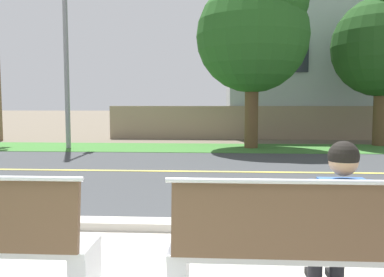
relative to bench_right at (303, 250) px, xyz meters
name	(u,v)px	position (x,y,z in m)	size (l,w,h in m)	color
ground_plane	(191,162)	(-1.27, 7.49, -0.46)	(140.00, 140.00, 0.00)	#665B4C
curb_edge	(163,225)	(-1.27, 1.84, -0.41)	(44.00, 0.30, 0.11)	#ADA89E
street_asphalt	(187,172)	(-1.27, 5.99, -0.46)	(52.00, 8.00, 0.01)	#383A3D
road_centre_line	(187,171)	(-1.27, 5.99, -0.45)	(48.00, 0.14, 0.01)	#E0CC4C
far_verge_grass	(197,148)	(-1.27, 10.77, -0.45)	(48.00, 2.80, 0.02)	#38702D
bench_right	(303,250)	(0.00, 0.00, 0.00)	(1.96, 0.48, 1.01)	silver
seated_person_blue	(338,215)	(0.30, 0.17, 0.21)	(0.52, 0.68, 1.25)	black
streetlamp	(67,16)	(-5.60, 10.56, 3.95)	(0.24, 2.10, 7.79)	gray
shade_tree_far_left	(256,28)	(0.66, 10.79, 3.54)	(3.73, 3.73, 6.16)	brown
garden_wall	(263,123)	(1.31, 14.32, 0.24)	(13.00, 0.36, 1.40)	gray
house_across_street	(328,63)	(4.79, 17.52, 3.02)	(10.51, 6.91, 6.87)	#A3ADB2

